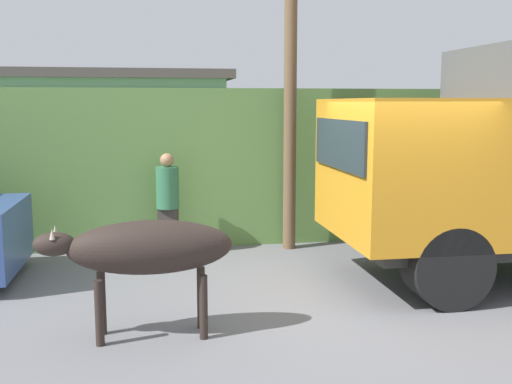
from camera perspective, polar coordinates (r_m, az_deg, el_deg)
ground_plane at (r=7.84m, az=11.27°, el=-10.14°), size 60.00×60.00×0.00m
hillside_embankment at (r=13.96m, az=1.51°, el=3.87°), size 32.00×6.91×2.73m
building_backdrop at (r=11.82m, az=-16.72°, el=3.57°), size 5.73×2.70×3.07m
brown_cow at (r=6.41m, az=-10.39°, el=-5.38°), size 2.05×0.57×1.27m
pedestrian_on_hill at (r=9.88m, az=-8.40°, el=-0.76°), size 0.45×0.45×1.68m
utility_pole at (r=10.16m, az=3.32°, el=13.75°), size 0.90×0.21×6.60m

